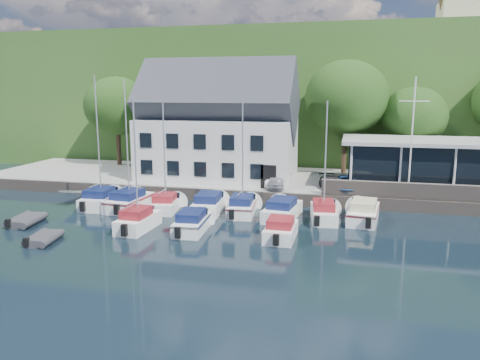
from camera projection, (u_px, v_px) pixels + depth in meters
The scene contains 32 objects.
ground at pixel (256, 249), 27.30m from camera, with size 180.00×180.00×0.00m, color black.
quay at pixel (293, 184), 43.92m from camera, with size 60.00×13.00×1.00m, color gray.
quay_face at pixel (283, 199), 37.71m from camera, with size 60.00×0.30×1.00m, color #62574F.
hillside at pixel (324, 96), 84.99m from camera, with size 160.00×75.00×16.00m, color #2D511E.
field_patch at pixel (371, 53), 89.26m from camera, with size 50.00×30.00×0.30m, color #525A2D.
farmhouse at pixel (476, 14), 68.12m from camera, with size 10.40×7.00×8.20m, color beige, non-canonical shape.
harbor_building at pixel (218, 131), 43.64m from camera, with size 14.40×8.20×8.70m, color silver, non-canonical shape.
club_pavilion at pixel (422, 163), 39.49m from camera, with size 13.20×7.20×4.10m, color black, non-canonical shape.
seawall at pixel (443, 192), 35.15m from camera, with size 18.00×0.50×1.20m, color #62574F.
gangway at pixel (87, 200), 39.66m from camera, with size 1.20×6.00×1.40m, color silver, non-canonical shape.
car_silver at pixel (276, 181), 39.51m from camera, with size 1.43×3.55×1.21m, color #B4B5BA.
car_white at pixel (279, 180), 40.12m from camera, with size 1.24×3.57×1.18m, color silver.
car_dgrey at pixel (332, 183), 38.85m from camera, with size 1.54×3.79×1.10m, color #2F2F34.
car_blue at pixel (347, 183), 38.46m from camera, with size 1.48×3.75×1.28m, color #2C5188.
flagpole at pixel (412, 137), 35.91m from camera, with size 2.20×0.20×9.15m, color silver, non-canonical shape.
tree_0 at pixel (117, 121), 51.02m from camera, with size 7.03×7.03×9.60m, color black, non-canonical shape.
tree_1 at pixel (184, 122), 50.15m from camera, with size 6.93×6.93×9.48m, color black, non-canonical shape.
tree_3 at pixel (346, 117), 45.99m from camera, with size 8.11×8.11×11.08m, color black, non-canonical shape.
tree_4 at pixel (413, 131), 44.93m from camera, with size 6.21×6.21×8.49m, color black, non-canonical shape.
boat_r1_0 at pixel (98, 148), 36.39m from camera, with size 2.29×6.23×9.47m, color white, non-canonical shape.
boat_r1_1 at pixel (127, 149), 35.73m from camera, with size 2.31×6.55×9.48m, color white, non-canonical shape.
boat_r1_2 at pixel (164, 157), 35.25m from camera, with size 1.93×5.22×8.36m, color white, non-canonical shape.
boat_r1_3 at pixel (209, 202), 35.65m from camera, with size 2.15×6.42×1.50m, color white, non-canonical shape.
boat_r1_4 at pixel (243, 156), 34.41m from camera, with size 2.01×6.23×8.70m, color white, non-canonical shape.
boat_r1_5 at pixel (282, 208), 33.92m from camera, with size 2.19×6.58×1.48m, color white, non-canonical shape.
boat_r1_6 at pixel (325, 159), 32.66m from camera, with size 1.86×5.98×8.82m, color white, non-canonical shape.
boat_r1_7 at pixel (363, 210), 33.14m from camera, with size 2.12×6.66×1.56m, color white, non-canonical shape.
boat_r2_1 at pixel (135, 160), 30.31m from camera, with size 1.87×5.50×9.41m, color white, non-canonical shape.
boat_r2_2 at pixel (193, 220), 30.83m from camera, with size 1.95×5.97×1.41m, color white, non-canonical shape.
boat_r2_3 at pixel (281, 228), 29.17m from camera, with size 1.96×4.95×1.39m, color white, non-canonical shape.
dinghy_0 at pixel (26, 219), 32.38m from camera, with size 1.92×3.20×0.75m, color #333337, non-canonical shape.
dinghy_1 at pixel (44, 237), 28.56m from camera, with size 1.68×2.80×0.65m, color #333337, non-canonical shape.
Camera 1 is at (5.13, -25.54, 9.17)m, focal length 35.00 mm.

